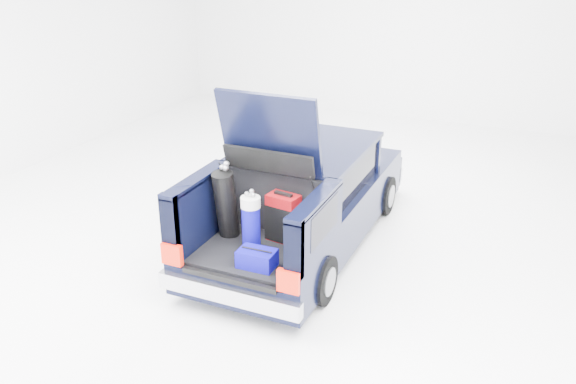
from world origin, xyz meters
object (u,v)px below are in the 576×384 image
at_px(red_suitcase, 283,218).
at_px(blue_duffel, 257,258).
at_px(car, 305,197).
at_px(black_golf_bag, 226,204).
at_px(blue_golf_bag, 251,223).

relative_size(red_suitcase, blue_duffel, 1.46).
bearing_deg(car, blue_duffel, -84.32).
bearing_deg(black_golf_bag, car, 72.55).
height_order(red_suitcase, blue_duffel, red_suitcase).
bearing_deg(black_golf_bag, blue_duffel, -35.56).
relative_size(red_suitcase, blue_golf_bag, 0.81).
xyz_separation_m(red_suitcase, blue_golf_bag, (-0.24, -0.40, 0.06)).
distance_m(car, blue_golf_bag, 1.62).
bearing_deg(blue_duffel, black_golf_bag, 140.87).
height_order(red_suitcase, blue_golf_bag, blue_golf_bag).
relative_size(car, blue_duffel, 10.67).
xyz_separation_m(car, blue_golf_bag, (-0.05, -1.59, 0.29)).
xyz_separation_m(car, black_golf_bag, (-0.50, -1.38, 0.37)).
bearing_deg(red_suitcase, car, 108.17).
bearing_deg(red_suitcase, black_golf_bag, -156.00).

